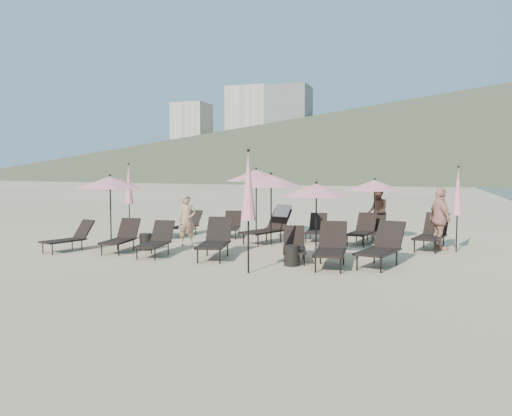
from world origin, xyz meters
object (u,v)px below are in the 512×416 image
(lounger_6, at_px, (187,224))
(umbrella_open_2, at_px, (316,190))
(umbrella_closed_1, at_px, (458,192))
(beachgoer_c, at_px, (440,219))
(umbrella_closed_0, at_px, (248,187))
(beachgoer_a, at_px, (187,220))
(lounger_10, at_px, (362,230))
(lounger_7, at_px, (231,225))
(side_table_1, at_px, (292,255))
(umbrella_open_1, at_px, (271,181))
(lounger_11, at_px, (432,233))
(lounger_0, at_px, (70,237))
(umbrella_open_0, at_px, (110,182))
(lounger_9, at_px, (316,228))
(lounger_13, at_px, (374,229))
(umbrella_open_4, at_px, (375,185))
(umbrella_closed_2, at_px, (129,185))
(lounger_2, at_px, (215,240))
(side_table_0, at_px, (146,242))
(lounger_8, at_px, (270,225))
(umbrella_open_3, at_px, (256,175))
(lounger_12, at_px, (122,237))
(lounger_5, at_px, (382,246))
(lounger_1, at_px, (156,240))
(lounger_3, at_px, (294,245))
(lounger_4, at_px, (331,246))

(lounger_6, relative_size, umbrella_open_2, 0.76)
(umbrella_closed_1, xyz_separation_m, beachgoer_c, (-0.45, 0.24, -0.79))
(umbrella_closed_0, distance_m, beachgoer_a, 4.79)
(lounger_6, xyz_separation_m, lounger_10, (6.24, -0.07, 0.04))
(lounger_7, relative_size, beachgoer_c, 0.90)
(side_table_1, height_order, beachgoer_c, beachgoer_c)
(lounger_7, relative_size, umbrella_open_1, 0.73)
(umbrella_closed_0, bearing_deg, umbrella_open_1, 101.51)
(lounger_11, bearing_deg, umbrella_closed_0, -115.17)
(lounger_0, xyz_separation_m, beachgoer_c, (9.96, 3.79, 0.50))
(umbrella_open_2, bearing_deg, umbrella_open_0, 179.47)
(lounger_9, relative_size, lounger_13, 0.99)
(umbrella_open_1, relative_size, umbrella_open_4, 1.09)
(beachgoer_a, bearing_deg, beachgoer_c, -19.99)
(umbrella_open_1, height_order, umbrella_closed_2, umbrella_closed_2)
(lounger_0, relative_size, lounger_10, 0.94)
(lounger_2, xyz_separation_m, side_table_1, (2.19, -0.38, -0.23))
(lounger_10, bearing_deg, lounger_0, -143.13)
(lounger_0, height_order, umbrella_open_1, umbrella_open_1)
(side_table_0, height_order, beachgoer_c, beachgoer_c)
(lounger_0, relative_size, lounger_11, 0.84)
(lounger_8, distance_m, umbrella_open_4, 3.68)
(lounger_6, height_order, umbrella_open_3, umbrella_open_3)
(lounger_6, distance_m, lounger_12, 4.03)
(lounger_5, distance_m, lounger_9, 4.61)
(lounger_0, distance_m, umbrella_open_0, 2.09)
(lounger_12, xyz_separation_m, side_table_0, (0.49, 0.49, -0.18))
(lounger_7, xyz_separation_m, umbrella_open_4, (4.79, 0.73, 1.41))
(lounger_1, height_order, side_table_1, lounger_1)
(lounger_10, bearing_deg, umbrella_open_4, 78.58)
(lounger_7, distance_m, umbrella_closed_2, 4.05)
(lounger_1, height_order, umbrella_closed_2, umbrella_closed_2)
(umbrella_closed_1, bearing_deg, lounger_5, -121.14)
(lounger_5, distance_m, umbrella_open_4, 4.79)
(umbrella_closed_0, bearing_deg, lounger_11, 53.01)
(lounger_11, bearing_deg, lounger_6, -172.44)
(lounger_6, bearing_deg, lounger_3, -32.63)
(lounger_6, bearing_deg, lounger_12, -84.88)
(lounger_2, distance_m, beachgoer_a, 2.47)
(beachgoer_c, bearing_deg, umbrella_closed_1, -145.52)
(lounger_5, distance_m, umbrella_closed_0, 3.59)
(lounger_13, relative_size, umbrella_open_4, 0.77)
(lounger_5, distance_m, umbrella_open_3, 6.70)
(beachgoer_c, bearing_deg, beachgoer_a, 75.80)
(lounger_6, relative_size, lounger_9, 0.98)
(lounger_13, height_order, beachgoer_c, beachgoer_c)
(lounger_4, relative_size, umbrella_open_2, 0.92)
(lounger_5, height_order, umbrella_open_4, umbrella_open_4)
(umbrella_open_0, bearing_deg, umbrella_open_2, -0.53)
(umbrella_open_2, distance_m, beachgoer_c, 4.05)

